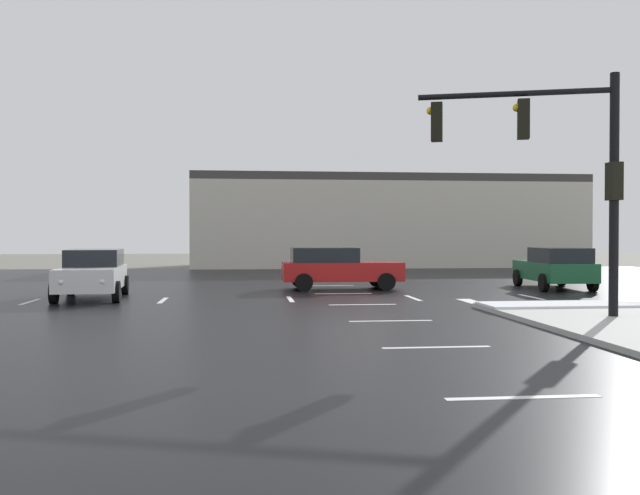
# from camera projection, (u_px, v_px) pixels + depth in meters

# --- Properties ---
(ground_plane) EXTENTS (120.00, 120.00, 0.00)m
(ground_plane) POSITION_uv_depth(u_px,v_px,m) (352.00, 299.00, 22.74)
(ground_plane) COLOR slate
(road_asphalt) EXTENTS (44.00, 44.00, 0.02)m
(road_asphalt) POSITION_uv_depth(u_px,v_px,m) (352.00, 299.00, 22.74)
(road_asphalt) COLOR black
(road_asphalt) RESTS_ON ground_plane
(snow_strip_curbside) EXTENTS (4.00, 1.60, 0.06)m
(snow_strip_curbside) POSITION_uv_depth(u_px,v_px,m) (555.00, 304.00, 19.30)
(snow_strip_curbside) COLOR white
(snow_strip_curbside) RESTS_ON sidewalk_corner
(lane_markings) EXTENTS (36.15, 36.15, 0.01)m
(lane_markings) POSITION_uv_depth(u_px,v_px,m) (398.00, 302.00, 21.50)
(lane_markings) COLOR silver
(lane_markings) RESTS_ON road_asphalt
(traffic_signal_mast) EXTENTS (4.54, 1.70, 5.76)m
(traffic_signal_mast) POSITION_uv_depth(u_px,v_px,m) (557.00, 155.00, 16.96)
(traffic_signal_mast) COLOR black
(traffic_signal_mast) RESTS_ON sidewalk_corner
(strip_building_background) EXTENTS (25.43, 8.00, 6.00)m
(strip_building_background) POSITION_uv_depth(u_px,v_px,m) (385.00, 222.00, 47.69)
(strip_building_background) COLOR beige
(strip_building_background) RESTS_ON ground_plane
(sedan_white) EXTENTS (2.30, 4.64, 1.58)m
(sedan_white) POSITION_uv_depth(u_px,v_px,m) (93.00, 273.00, 22.89)
(sedan_white) COLOR white
(sedan_white) RESTS_ON road_asphalt
(sedan_green) EXTENTS (2.30, 4.64, 1.58)m
(sedan_green) POSITION_uv_depth(u_px,v_px,m) (555.00, 267.00, 26.99)
(sedan_green) COLOR #195933
(sedan_green) RESTS_ON road_asphalt
(sedan_red) EXTENTS (4.54, 2.03, 1.58)m
(sedan_red) POSITION_uv_depth(u_px,v_px,m) (337.00, 267.00, 26.76)
(sedan_red) COLOR #B21919
(sedan_red) RESTS_ON road_asphalt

